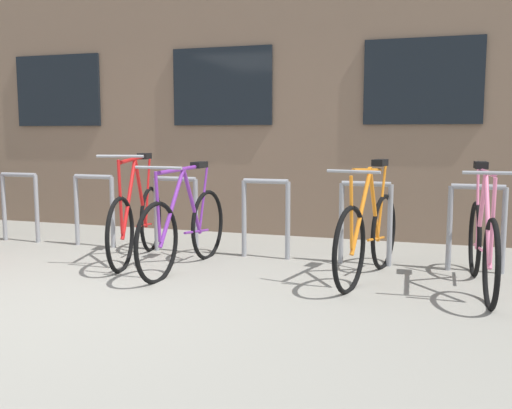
# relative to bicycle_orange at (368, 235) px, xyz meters

# --- Properties ---
(ground_plane) EXTENTS (42.00, 42.00, 0.00)m
(ground_plane) POSITION_rel_bicycle_orange_xyz_m (-2.05, -1.36, -0.39)
(ground_plane) COLOR gray
(storefront_building) EXTENTS (28.00, 6.41, 6.09)m
(storefront_building) POSITION_rel_bicycle_orange_xyz_m (-2.05, 5.02, 2.66)
(storefront_building) COLOR #7A604C
(storefront_building) RESTS_ON ground
(bike_rack) EXTENTS (6.51, 0.05, 0.81)m
(bike_rack) POSITION_rel_bicycle_orange_xyz_m (-2.09, 0.54, 0.09)
(bike_rack) COLOR gray
(bike_rack) RESTS_ON ground
(bicycle_orange) EXTENTS (0.48, 1.64, 1.05)m
(bicycle_orange) POSITION_rel_bicycle_orange_xyz_m (0.00, 0.00, 0.00)
(bicycle_orange) COLOR black
(bicycle_orange) RESTS_ON ground
(bicycle_pink) EXTENTS (0.44, 1.70, 1.04)m
(bicycle_pink) POSITION_rel_bicycle_orange_xyz_m (0.92, -0.07, -0.01)
(bicycle_pink) COLOR black
(bicycle_pink) RESTS_ON ground
(bicycle_purple) EXTENTS (0.44, 1.73, 1.01)m
(bicycle_purple) POSITION_rel_bicycle_orange_xyz_m (-1.68, -0.14, -0.00)
(bicycle_purple) COLOR black
(bicycle_purple) RESTS_ON ground
(bicycle_red) EXTENTS (0.49, 1.66, 1.09)m
(bicycle_red) POSITION_rel_bicycle_orange_xyz_m (-2.29, 0.06, 0.00)
(bicycle_red) COLOR black
(bicycle_red) RESTS_ON ground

